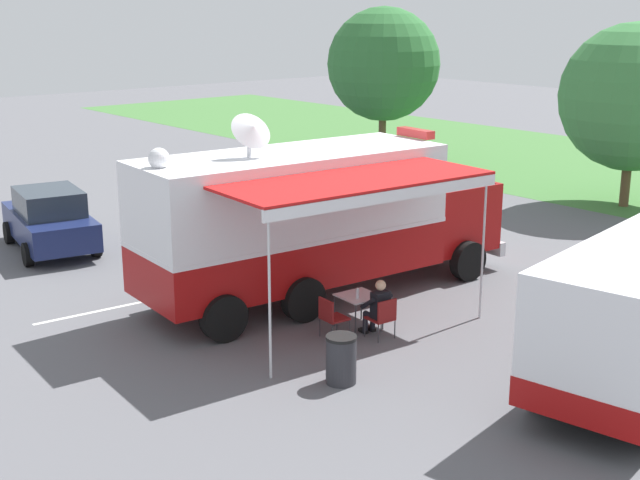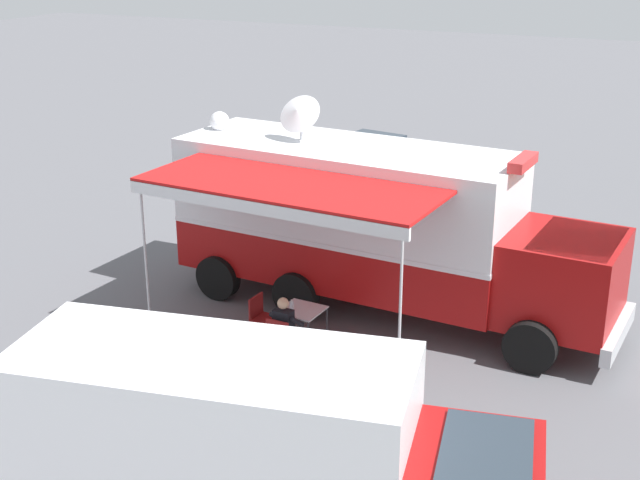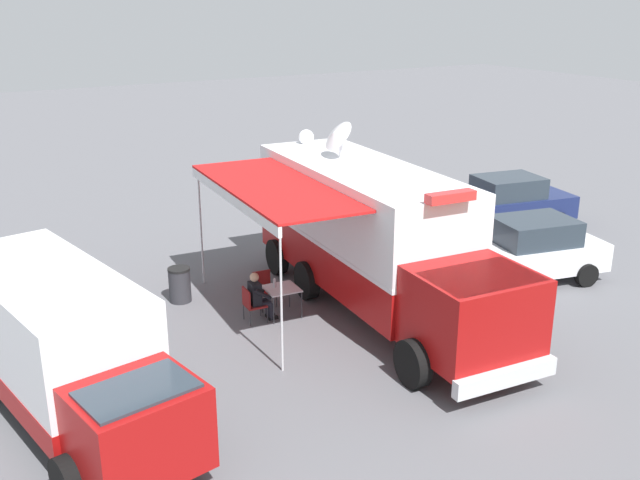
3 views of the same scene
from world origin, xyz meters
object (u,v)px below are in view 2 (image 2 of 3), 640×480
object	(u,v)px
car_behind_truck	(368,166)
support_truck	(253,450)
trash_bin	(158,341)
car_far_corner	(464,210)
folding_chair_at_table	(281,335)
folding_chair_beside_table	(261,313)
folding_table	(301,312)
seated_responder	(286,325)
command_truck	(378,223)
water_bottle	(292,305)

from	to	relation	value
car_behind_truck	support_truck	bearing A→B (deg)	16.05
trash_bin	car_far_corner	distance (m)	9.46
folding_chair_at_table	support_truck	world-z (taller)	support_truck
trash_bin	folding_chair_beside_table	bearing A→B (deg)	144.28
folding_table	car_behind_truck	bearing A→B (deg)	-165.84
folding_table	car_far_corner	distance (m)	7.08
car_far_corner	folding_chair_at_table	bearing A→B (deg)	-10.12
seated_responder	car_behind_truck	size ratio (longest dim) A/B	0.28
command_truck	water_bottle	distance (m)	2.70
folding_chair_at_table	support_truck	xyz separation A→B (m)	(4.70, 1.98, 0.87)
command_truck	water_bottle	size ratio (longest dim) A/B	43.06
folding_table	folding_chair_beside_table	bearing A→B (deg)	-84.48
water_bottle	folding_table	bearing A→B (deg)	128.58
folding_table	car_far_corner	bearing A→B (deg)	169.12
folding_table	command_truck	bearing A→B (deg)	161.43
folding_chair_at_table	car_far_corner	xyz separation A→B (m)	(-7.75, 1.38, 0.37)
folding_table	water_bottle	bearing A→B (deg)	-51.42
folding_chair_at_table	support_truck	size ratio (longest dim) A/B	0.12
water_bottle	support_truck	distance (m)	5.80
folding_chair_at_table	support_truck	bearing A→B (deg)	22.90
support_truck	car_far_corner	world-z (taller)	support_truck
trash_bin	car_far_corner	bearing A→B (deg)	158.57
support_truck	car_far_corner	xyz separation A→B (m)	(-12.45, -0.60, -0.51)
folding_chair_at_table	support_truck	distance (m)	5.17
water_bottle	command_truck	bearing A→B (deg)	159.09
water_bottle	car_behind_truck	xyz separation A→B (m)	(-10.13, -2.38, 0.05)
folding_chair_beside_table	seated_responder	size ratio (longest dim) A/B	0.70
folding_chair_at_table	seated_responder	xyz separation A→B (m)	(-0.19, 0.01, 0.14)
command_truck	trash_bin	xyz separation A→B (m)	(4.03, -2.85, -1.49)
folding_chair_beside_table	support_truck	bearing A→B (deg)	27.23
folding_chair_at_table	folding_table	bearing A→B (deg)	176.61
command_truck	folding_chair_beside_table	distance (m)	3.11
car_behind_truck	car_far_corner	distance (m)	4.93
car_behind_truck	water_bottle	bearing A→B (deg)	13.23
trash_bin	car_far_corner	xyz separation A→B (m)	(-8.80, 3.45, 0.42)
water_bottle	car_far_corner	world-z (taller)	car_far_corner
folding_chair_at_table	folding_chair_beside_table	world-z (taller)	same
car_far_corner	folding_table	bearing A→B (deg)	-10.88
command_truck	folding_chair_beside_table	size ratio (longest dim) A/B	11.09
car_behind_truck	trash_bin	bearing A→B (deg)	1.98
command_truck	folding_chair_at_table	world-z (taller)	command_truck
seated_responder	folding_chair_beside_table	bearing A→B (deg)	-122.95
folding_table	folding_chair_beside_table	xyz separation A→B (m)	(0.08, -0.85, -0.16)
command_truck	support_truck	size ratio (longest dim) A/B	1.37
command_truck	folding_chair_at_table	xyz separation A→B (m)	(2.98, -0.78, -1.43)
trash_bin	car_far_corner	world-z (taller)	car_far_corner
folding_table	seated_responder	distance (m)	0.61
trash_bin	support_truck	distance (m)	5.54
folding_table	water_bottle	distance (m)	0.25
folding_chair_at_table	seated_responder	distance (m)	0.23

